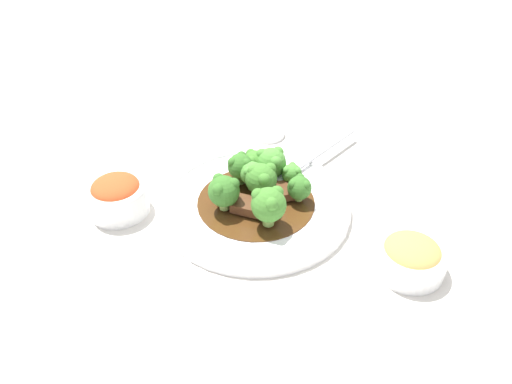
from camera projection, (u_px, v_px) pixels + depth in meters
name	position (u px, v px, depth m)	size (l,w,h in m)	color
ground_plane	(256.00, 209.00, 0.79)	(4.00, 4.00, 0.00)	silver
main_plate	(256.00, 204.00, 0.79)	(0.30, 0.30, 0.02)	white
beef_strip_0	(282.00, 191.00, 0.79)	(0.07, 0.07, 0.01)	#56331E
beef_strip_1	(227.00, 191.00, 0.79)	(0.07, 0.07, 0.01)	brown
beef_strip_2	(255.00, 208.00, 0.75)	(0.08, 0.05, 0.02)	#56331E
broccoli_floret_0	(240.00, 166.00, 0.80)	(0.04, 0.04, 0.05)	#8EB756
broccoli_floret_1	(224.00, 191.00, 0.74)	(0.05, 0.05, 0.06)	#8EB756
broccoli_floret_2	(269.00, 204.00, 0.71)	(0.05, 0.05, 0.06)	#7FA84C
broccoli_floret_3	(299.00, 187.00, 0.77)	(0.04, 0.04, 0.04)	#8EB756
broccoli_floret_4	(252.00, 173.00, 0.78)	(0.04, 0.04, 0.05)	#7FA84C
broccoli_floret_5	(271.00, 162.00, 0.81)	(0.05, 0.05, 0.05)	#7FA84C
broccoli_floret_6	(292.00, 173.00, 0.80)	(0.03, 0.03, 0.04)	#8EB756
broccoli_floret_7	(255.00, 162.00, 0.82)	(0.04, 0.04, 0.05)	#8EB756
broccoli_floret_8	(263.00, 179.00, 0.77)	(0.05, 0.05, 0.06)	#8EB756
serving_spoon	(296.00, 169.00, 0.83)	(0.04, 0.23, 0.01)	silver
side_bowl_kimchi	(117.00, 195.00, 0.77)	(0.09, 0.09, 0.06)	white
side_bowl_appetizer	(411.00, 257.00, 0.67)	(0.10, 0.10, 0.05)	white
sauce_dish	(269.00, 133.00, 0.96)	(0.06, 0.06, 0.01)	white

